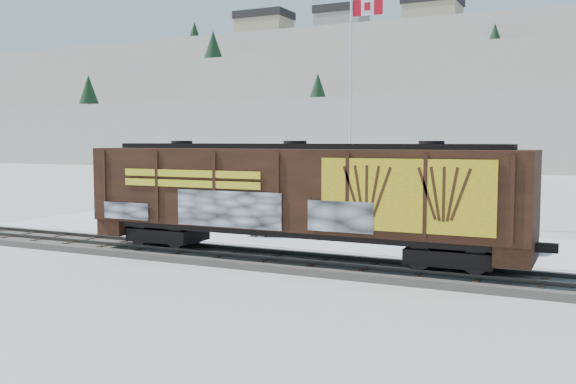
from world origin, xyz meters
The scene contains 9 objects.
ground centered at (0.00, 0.00, 0.00)m, with size 500.00×500.00×0.00m, color white.
rail_track centered at (0.00, 0.00, 0.15)m, with size 50.00×3.40×0.43m.
parking_strip centered at (0.00, 7.50, 0.01)m, with size 40.00×8.00×0.03m, color white.
hillside centered at (-0.05, 139.79, 14.37)m, with size 360.00×110.00×93.00m.
hopper_railcar centered at (0.87, -0.01, 2.87)m, with size 17.68×3.06×4.36m.
flagpole centered at (-1.34, 12.45, 4.97)m, with size 2.30×0.90×13.12m.
car_silver centered at (-2.90, 6.78, 0.72)m, with size 1.64×4.08×1.39m, color silver.
car_white centered at (-2.09, 8.20, 0.81)m, with size 1.65×4.73×1.56m, color white.
car_dark centered at (7.19, 6.56, 0.67)m, with size 1.81×4.44×1.29m, color black.
Camera 1 is at (11.44, -22.55, 4.91)m, focal length 40.00 mm.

